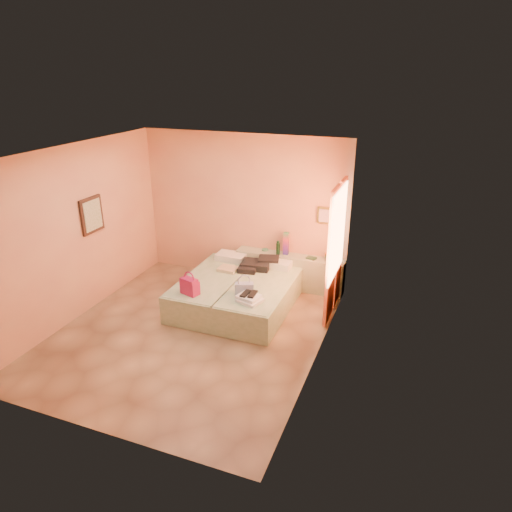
{
  "coord_description": "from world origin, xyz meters",
  "views": [
    {
      "loc": [
        3.15,
        -5.41,
        3.87
      ],
      "look_at": [
        0.78,
        0.85,
        1.09
      ],
      "focal_mm": 32.0,
      "sensor_mm": 36.0,
      "label": 1
    }
  ],
  "objects_px": {
    "blue_handbag": "(244,289)",
    "towel_stack": "(250,299)",
    "bed_right": "(261,298)",
    "flower_vase": "(329,256)",
    "water_bottle": "(278,248)",
    "magenta_handbag": "(190,286)",
    "green_book": "(311,258)",
    "headboard_ledge": "(289,271)",
    "bed_left": "(213,289)"
  },
  "relations": [
    {
      "from": "water_bottle",
      "to": "flower_vase",
      "type": "distance_m",
      "value": 0.96
    },
    {
      "from": "bed_right",
      "to": "flower_vase",
      "type": "relative_size",
      "value": 8.6
    },
    {
      "from": "water_bottle",
      "to": "magenta_handbag",
      "type": "relative_size",
      "value": 0.86
    },
    {
      "from": "flower_vase",
      "to": "magenta_handbag",
      "type": "xyz_separation_m",
      "value": [
        -1.87,
        -1.72,
        -0.13
      ]
    },
    {
      "from": "green_book",
      "to": "magenta_handbag",
      "type": "relative_size",
      "value": 0.57
    },
    {
      "from": "blue_handbag",
      "to": "towel_stack",
      "type": "distance_m",
      "value": 0.28
    },
    {
      "from": "headboard_ledge",
      "to": "bed_right",
      "type": "relative_size",
      "value": 1.02
    },
    {
      "from": "bed_left",
      "to": "green_book",
      "type": "height_order",
      "value": "green_book"
    },
    {
      "from": "bed_right",
      "to": "towel_stack",
      "type": "height_order",
      "value": "towel_stack"
    },
    {
      "from": "green_book",
      "to": "towel_stack",
      "type": "relative_size",
      "value": 0.48
    },
    {
      "from": "magenta_handbag",
      "to": "green_book",
      "type": "bearing_deg",
      "value": 65.17
    },
    {
      "from": "bed_right",
      "to": "green_book",
      "type": "height_order",
      "value": "green_book"
    },
    {
      "from": "towel_stack",
      "to": "blue_handbag",
      "type": "bearing_deg",
      "value": 129.72
    },
    {
      "from": "bed_right",
      "to": "blue_handbag",
      "type": "distance_m",
      "value": 0.56
    },
    {
      "from": "bed_left",
      "to": "green_book",
      "type": "xyz_separation_m",
      "value": [
        1.49,
        1.03,
        0.41
      ]
    },
    {
      "from": "bed_right",
      "to": "blue_handbag",
      "type": "relative_size",
      "value": 6.72
    },
    {
      "from": "bed_right",
      "to": "green_book",
      "type": "distance_m",
      "value": 1.25
    },
    {
      "from": "bed_left",
      "to": "bed_right",
      "type": "distance_m",
      "value": 0.9
    },
    {
      "from": "bed_left",
      "to": "flower_vase",
      "type": "relative_size",
      "value": 8.6
    },
    {
      "from": "magenta_handbag",
      "to": "water_bottle",
      "type": "bearing_deg",
      "value": 78.85
    },
    {
      "from": "bed_left",
      "to": "blue_handbag",
      "type": "height_order",
      "value": "blue_handbag"
    },
    {
      "from": "magenta_handbag",
      "to": "blue_handbag",
      "type": "relative_size",
      "value": 0.99
    },
    {
      "from": "blue_handbag",
      "to": "towel_stack",
      "type": "relative_size",
      "value": 0.85
    },
    {
      "from": "bed_left",
      "to": "bed_right",
      "type": "height_order",
      "value": "same"
    },
    {
      "from": "blue_handbag",
      "to": "towel_stack",
      "type": "xyz_separation_m",
      "value": [
        0.18,
        -0.22,
        -0.05
      ]
    },
    {
      "from": "bed_left",
      "to": "flower_vase",
      "type": "xyz_separation_m",
      "value": [
        1.81,
        0.99,
        0.52
      ]
    },
    {
      "from": "green_book",
      "to": "towel_stack",
      "type": "height_order",
      "value": "green_book"
    },
    {
      "from": "bed_left",
      "to": "water_bottle",
      "type": "distance_m",
      "value": 1.43
    },
    {
      "from": "bed_left",
      "to": "blue_handbag",
      "type": "distance_m",
      "value": 0.93
    },
    {
      "from": "bed_left",
      "to": "towel_stack",
      "type": "xyz_separation_m",
      "value": [
        0.94,
        -0.64,
        0.3
      ]
    },
    {
      "from": "headboard_ledge",
      "to": "bed_right",
      "type": "xyz_separation_m",
      "value": [
        -0.17,
        -1.05,
        -0.08
      ]
    },
    {
      "from": "bed_right",
      "to": "headboard_ledge",
      "type": "bearing_deg",
      "value": 80.39
    },
    {
      "from": "headboard_ledge",
      "to": "bed_left",
      "type": "relative_size",
      "value": 1.02
    },
    {
      "from": "bed_right",
      "to": "magenta_handbag",
      "type": "distance_m",
      "value": 1.26
    },
    {
      "from": "flower_vase",
      "to": "towel_stack",
      "type": "relative_size",
      "value": 0.66
    },
    {
      "from": "headboard_ledge",
      "to": "bed_right",
      "type": "distance_m",
      "value": 1.07
    },
    {
      "from": "water_bottle",
      "to": "blue_handbag",
      "type": "xyz_separation_m",
      "value": [
        -0.1,
        -1.43,
        -0.18
      ]
    },
    {
      "from": "water_bottle",
      "to": "magenta_handbag",
      "type": "xyz_separation_m",
      "value": [
        -0.91,
        -1.74,
        -0.14
      ]
    },
    {
      "from": "bed_right",
      "to": "flower_vase",
      "type": "height_order",
      "value": "flower_vase"
    },
    {
      "from": "magenta_handbag",
      "to": "towel_stack",
      "type": "relative_size",
      "value": 0.84
    },
    {
      "from": "bed_left",
      "to": "towel_stack",
      "type": "relative_size",
      "value": 5.71
    },
    {
      "from": "headboard_ledge",
      "to": "magenta_handbag",
      "type": "relative_size",
      "value": 6.94
    },
    {
      "from": "headboard_ledge",
      "to": "bed_left",
      "type": "height_order",
      "value": "headboard_ledge"
    },
    {
      "from": "bed_right",
      "to": "water_bottle",
      "type": "relative_size",
      "value": 7.89
    },
    {
      "from": "headboard_ledge",
      "to": "magenta_handbag",
      "type": "height_order",
      "value": "magenta_handbag"
    },
    {
      "from": "magenta_handbag",
      "to": "towel_stack",
      "type": "xyz_separation_m",
      "value": [
        0.99,
        0.08,
        -0.09
      ]
    },
    {
      "from": "bed_right",
      "to": "flower_vase",
      "type": "distance_m",
      "value": 1.45
    },
    {
      "from": "towel_stack",
      "to": "water_bottle",
      "type": "bearing_deg",
      "value": 92.88
    },
    {
      "from": "water_bottle",
      "to": "blue_handbag",
      "type": "bearing_deg",
      "value": -93.84
    },
    {
      "from": "headboard_ledge",
      "to": "blue_handbag",
      "type": "relative_size",
      "value": 6.88
    }
  ]
}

